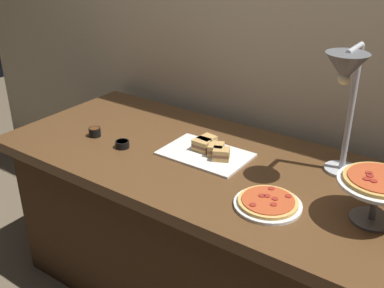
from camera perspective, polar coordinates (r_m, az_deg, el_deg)
The scene contains 8 objects.
back_wall at distance 2.23m, azimuth 9.41°, elevation 13.19°, with size 4.40×0.04×2.40m, color #C6B593.
buffet_table at distance 2.17m, azimuth 1.78°, elevation -10.71°, with size 1.90×0.84×0.76m.
heat_lamp at distance 1.71m, azimuth 18.66°, elevation 7.38°, with size 0.15×0.30×0.53m.
pizza_plate_front at distance 1.67m, azimuth 9.43°, elevation -7.28°, with size 0.24×0.24×0.03m.
pizza_plate_center at distance 1.63m, azimuth 22.19°, elevation -4.83°, with size 0.27×0.27×0.17m.
sandwich_platter at distance 1.99m, azimuth 2.02°, elevation -0.84°, with size 0.38×0.25×0.06m.
sauce_cup_near at distance 2.22m, azimuth -12.03°, elevation 1.50°, with size 0.06×0.06×0.04m.
sauce_cup_far at distance 2.08m, azimuth -8.68°, elevation -0.00°, with size 0.06×0.06×0.03m.
Camera 1 is at (0.95, -1.46, 1.67)m, focal length 42.79 mm.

